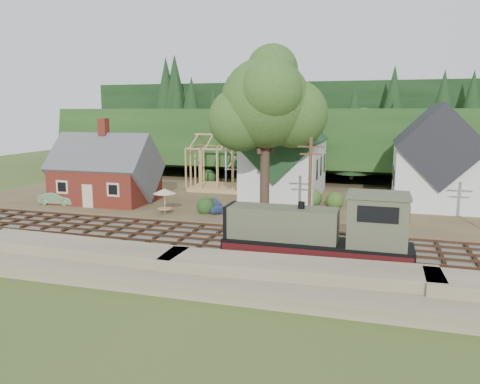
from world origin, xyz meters
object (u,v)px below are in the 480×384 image
(locomotive, at_px, (323,234))
(car_blue, at_px, (213,205))
(car_green, at_px, (58,198))
(patio_set, at_px, (164,192))

(locomotive, bearing_deg, car_blue, 134.19)
(car_green, xyz_separation_m, patio_set, (12.74, -0.68, 1.39))
(locomotive, distance_m, car_green, 31.18)
(locomotive, xyz_separation_m, car_green, (-29.14, 11.04, -1.18))
(locomotive, height_order, car_green, locomotive)
(car_green, relative_size, patio_set, 1.66)
(locomotive, xyz_separation_m, patio_set, (-16.39, 10.37, 0.21))
(car_blue, xyz_separation_m, car_green, (-16.97, -1.47, 0.03))
(locomotive, relative_size, car_blue, 3.30)
(patio_set, bearing_deg, locomotive, -32.31)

